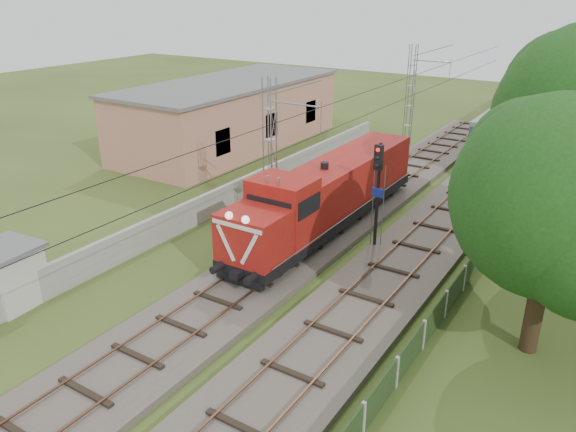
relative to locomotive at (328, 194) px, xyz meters
The scene contains 11 objects.
ground 13.11m from the locomotive, 90.00° to the right, with size 140.00×140.00×0.00m, color #364B1C.
track_main 6.25m from the locomotive, 90.00° to the right, with size 4.20×70.00×0.45m.
track_side 8.86m from the locomotive, 54.68° to the left, with size 4.20×80.00×0.45m.
catenary 3.65m from the locomotive, 162.27° to the right, with size 3.31×70.00×8.00m.
boundary_wall 6.71m from the locomotive, behind, with size 0.25×40.00×1.50m, color #9E9E99.
station_building 18.64m from the locomotive, 143.60° to the left, with size 8.40×20.40×5.22m.
fence 12.85m from the locomotive, 51.18° to the right, with size 0.12×32.00×1.20m.
locomotive is the anchor object (origin of this frame).
signal_post 3.61m from the locomotive, 15.59° to the right, with size 0.60×0.47×5.47m.
relay_hut 15.38m from the locomotive, 118.80° to the right, with size 2.66×2.66×2.55m.
tree_a 13.06m from the locomotive, 25.60° to the right, with size 7.12×6.78×9.23m.
Camera 1 is at (13.00, -11.41, 12.17)m, focal length 35.00 mm.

